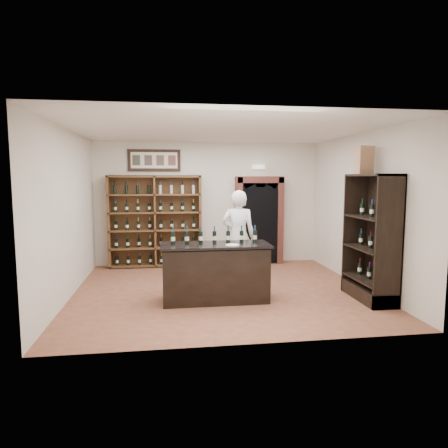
# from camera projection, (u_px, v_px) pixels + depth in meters

# --- Properties ---
(floor) EXTENTS (5.50, 5.50, 0.00)m
(floor) POSITION_uv_depth(u_px,v_px,m) (222.00, 290.00, 7.59)
(floor) COLOR #9C513E
(floor) RESTS_ON ground
(ceiling) EXTENTS (5.50, 5.50, 0.00)m
(ceiling) POSITION_uv_depth(u_px,v_px,m) (222.00, 130.00, 7.25)
(ceiling) COLOR white
(ceiling) RESTS_ON wall_back
(wall_back) EXTENTS (5.50, 0.04, 3.00)m
(wall_back) POSITION_uv_depth(u_px,v_px,m) (208.00, 204.00, 9.88)
(wall_back) COLOR silver
(wall_back) RESTS_ON ground
(wall_left) EXTENTS (0.04, 5.00, 3.00)m
(wall_left) POSITION_uv_depth(u_px,v_px,m) (68.00, 214.00, 7.04)
(wall_left) COLOR silver
(wall_left) RESTS_ON ground
(wall_right) EXTENTS (0.04, 5.00, 3.00)m
(wall_right) POSITION_uv_depth(u_px,v_px,m) (361.00, 210.00, 7.81)
(wall_right) COLOR silver
(wall_right) RESTS_ON ground
(wine_shelf) EXTENTS (2.20, 0.38, 2.20)m
(wine_shelf) POSITION_uv_depth(u_px,v_px,m) (155.00, 221.00, 9.58)
(wine_shelf) COLOR brown
(wine_shelf) RESTS_ON ground
(framed_picture) EXTENTS (1.25, 0.04, 0.52)m
(framed_picture) POSITION_uv_depth(u_px,v_px,m) (154.00, 160.00, 9.55)
(framed_picture) COLOR black
(framed_picture) RESTS_ON wall_back
(arched_doorway) EXTENTS (1.17, 0.35, 2.17)m
(arched_doorway) POSITION_uv_depth(u_px,v_px,m) (259.00, 218.00, 9.93)
(arched_doorway) COLOR black
(arched_doorway) RESTS_ON ground
(emergency_light) EXTENTS (0.30, 0.10, 0.10)m
(emergency_light) POSITION_uv_depth(u_px,v_px,m) (259.00, 167.00, 9.87)
(emergency_light) COLOR white
(emergency_light) RESTS_ON wall_back
(tasting_counter) EXTENTS (1.88, 0.78, 1.00)m
(tasting_counter) POSITION_uv_depth(u_px,v_px,m) (215.00, 273.00, 6.92)
(tasting_counter) COLOR black
(tasting_counter) RESTS_ON ground
(counter_bottle_0) EXTENTS (0.07, 0.07, 0.30)m
(counter_bottle_0) POSITION_uv_depth(u_px,v_px,m) (173.00, 238.00, 6.85)
(counter_bottle_0) COLOR black
(counter_bottle_0) RESTS_ON tasting_counter
(counter_bottle_1) EXTENTS (0.07, 0.07, 0.30)m
(counter_bottle_1) POSITION_uv_depth(u_px,v_px,m) (187.00, 238.00, 6.88)
(counter_bottle_1) COLOR black
(counter_bottle_1) RESTS_ON tasting_counter
(counter_bottle_2) EXTENTS (0.07, 0.07, 0.30)m
(counter_bottle_2) POSITION_uv_depth(u_px,v_px,m) (201.00, 237.00, 6.92)
(counter_bottle_2) COLOR black
(counter_bottle_2) RESTS_ON tasting_counter
(counter_bottle_3) EXTENTS (0.07, 0.07, 0.30)m
(counter_bottle_3) POSITION_uv_depth(u_px,v_px,m) (214.00, 237.00, 6.95)
(counter_bottle_3) COLOR black
(counter_bottle_3) RESTS_ON tasting_counter
(counter_bottle_4) EXTENTS (0.07, 0.07, 0.30)m
(counter_bottle_4) POSITION_uv_depth(u_px,v_px,m) (228.00, 237.00, 6.99)
(counter_bottle_4) COLOR black
(counter_bottle_4) RESTS_ON tasting_counter
(counter_bottle_5) EXTENTS (0.07, 0.07, 0.30)m
(counter_bottle_5) POSITION_uv_depth(u_px,v_px,m) (242.00, 236.00, 7.02)
(counter_bottle_5) COLOR black
(counter_bottle_5) RESTS_ON tasting_counter
(counter_bottle_6) EXTENTS (0.07, 0.07, 0.30)m
(counter_bottle_6) POSITION_uv_depth(u_px,v_px,m) (255.00, 236.00, 7.05)
(counter_bottle_6) COLOR black
(counter_bottle_6) RESTS_ON tasting_counter
(side_cabinet) EXTENTS (0.48, 1.20, 2.20)m
(side_cabinet) POSITION_uv_depth(u_px,v_px,m) (372.00, 257.00, 6.97)
(side_cabinet) COLOR black
(side_cabinet) RESTS_ON ground
(shopkeeper) EXTENTS (0.79, 0.64, 1.89)m
(shopkeeper) POSITION_uv_depth(u_px,v_px,m) (238.00, 236.00, 8.16)
(shopkeeper) COLOR white
(shopkeeper) RESTS_ON ground
(plate) EXTENTS (0.23, 0.23, 0.02)m
(plate) POSITION_uv_depth(u_px,v_px,m) (232.00, 245.00, 6.69)
(plate) COLOR silver
(plate) RESTS_ON tasting_counter
(wine_crate) EXTENTS (0.38, 0.25, 0.50)m
(wine_crate) POSITION_uv_depth(u_px,v_px,m) (364.00, 160.00, 7.09)
(wine_crate) COLOR tan
(wine_crate) RESTS_ON side_cabinet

